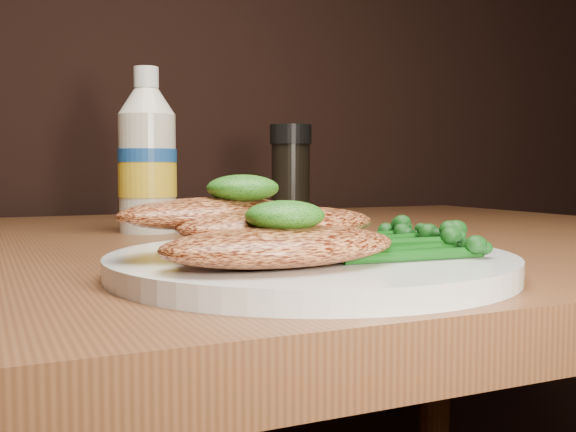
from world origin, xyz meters
name	(u,v)px	position (x,y,z in m)	size (l,w,h in m)	color
plate	(310,264)	(-0.01, 0.80, 0.76)	(0.27, 0.27, 0.01)	white
chicken_front	(281,246)	(-0.06, 0.75, 0.78)	(0.15, 0.08, 0.02)	#CC7641
chicken_mid	(281,224)	(-0.04, 0.79, 0.78)	(0.15, 0.08, 0.02)	#CC7641
chicken_back	(210,213)	(-0.08, 0.82, 0.79)	(0.14, 0.07, 0.02)	#CC7641
pesto_front	(285,216)	(-0.05, 0.75, 0.79)	(0.05, 0.04, 0.02)	#0A3808
pesto_back	(243,188)	(-0.06, 0.81, 0.81)	(0.05, 0.04, 0.02)	#0A3808
broccolini_bundle	(380,238)	(0.03, 0.78, 0.77)	(0.13, 0.10, 0.02)	#104A11
mayo_bottle	(147,150)	(-0.05, 1.14, 0.84)	(0.06, 0.06, 0.18)	beige
pepper_grinder	(291,176)	(0.13, 1.14, 0.81)	(0.05, 0.05, 0.12)	black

